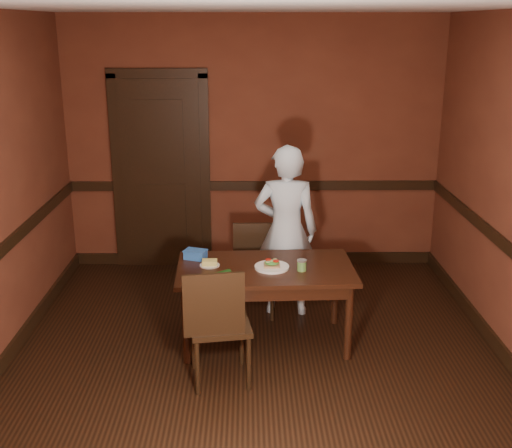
{
  "coord_description": "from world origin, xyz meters",
  "views": [
    {
      "loc": [
        -0.06,
        -4.56,
        2.58
      ],
      "look_at": [
        0.0,
        0.35,
        1.05
      ],
      "focal_mm": 45.0,
      "sensor_mm": 36.0,
      "label": 1
    }
  ],
  "objects_px": {
    "chair_near": "(220,323)",
    "cheese_saucer": "(210,263)",
    "person": "(286,231)",
    "food_tub": "(195,254)",
    "dining_table": "(265,305)",
    "sauce_jar": "(302,265)",
    "chair_far": "(254,272)",
    "sandwich_plate": "(272,266)"
  },
  "relations": [
    {
      "from": "dining_table",
      "to": "food_tub",
      "type": "distance_m",
      "value": 0.73
    },
    {
      "from": "dining_table",
      "to": "sandwich_plate",
      "type": "xyz_separation_m",
      "value": [
        0.05,
        -0.03,
        0.36
      ]
    },
    {
      "from": "food_tub",
      "to": "cheese_saucer",
      "type": "bearing_deg",
      "value": -33.04
    },
    {
      "from": "chair_near",
      "to": "cheese_saucer",
      "type": "relative_size",
      "value": 5.72
    },
    {
      "from": "chair_far",
      "to": "sauce_jar",
      "type": "distance_m",
      "value": 0.82
    },
    {
      "from": "person",
      "to": "chair_far",
      "type": "bearing_deg",
      "value": 13.39
    },
    {
      "from": "sandwich_plate",
      "to": "sauce_jar",
      "type": "height_order",
      "value": "sauce_jar"
    },
    {
      "from": "cheese_saucer",
      "to": "food_tub",
      "type": "distance_m",
      "value": 0.21
    },
    {
      "from": "sauce_jar",
      "to": "cheese_saucer",
      "type": "xyz_separation_m",
      "value": [
        -0.75,
        0.12,
        -0.03
      ]
    },
    {
      "from": "chair_near",
      "to": "cheese_saucer",
      "type": "bearing_deg",
      "value": -89.05
    },
    {
      "from": "person",
      "to": "food_tub",
      "type": "distance_m",
      "value": 0.89
    },
    {
      "from": "chair_far",
      "to": "dining_table",
      "type": "bearing_deg",
      "value": -81.49
    },
    {
      "from": "dining_table",
      "to": "chair_near",
      "type": "bearing_deg",
      "value": -122.76
    },
    {
      "from": "cheese_saucer",
      "to": "food_tub",
      "type": "bearing_deg",
      "value": 127.25
    },
    {
      "from": "cheese_saucer",
      "to": "chair_near",
      "type": "bearing_deg",
      "value": -80.43
    },
    {
      "from": "food_tub",
      "to": "sauce_jar",
      "type": "bearing_deg",
      "value": 1.65
    },
    {
      "from": "person",
      "to": "sandwich_plate",
      "type": "height_order",
      "value": "person"
    },
    {
      "from": "chair_far",
      "to": "chair_near",
      "type": "distance_m",
      "value": 1.19
    },
    {
      "from": "sauce_jar",
      "to": "person",
      "type": "bearing_deg",
      "value": 97.31
    },
    {
      "from": "chair_near",
      "to": "sandwich_plate",
      "type": "xyz_separation_m",
      "value": [
        0.41,
        0.57,
        0.23
      ]
    },
    {
      "from": "chair_far",
      "to": "cheese_saucer",
      "type": "relative_size",
      "value": 5.05
    },
    {
      "from": "chair_far",
      "to": "cheese_saucer",
      "type": "height_order",
      "value": "chair_far"
    },
    {
      "from": "dining_table",
      "to": "cheese_saucer",
      "type": "height_order",
      "value": "cheese_saucer"
    },
    {
      "from": "person",
      "to": "food_tub",
      "type": "xyz_separation_m",
      "value": [
        -0.79,
        -0.41,
        -0.07
      ]
    },
    {
      "from": "chair_near",
      "to": "food_tub",
      "type": "distance_m",
      "value": 0.87
    },
    {
      "from": "dining_table",
      "to": "sauce_jar",
      "type": "distance_m",
      "value": 0.49
    },
    {
      "from": "chair_near",
      "to": "cheese_saucer",
      "type": "xyz_separation_m",
      "value": [
        -0.11,
        0.62,
        0.23
      ]
    },
    {
      "from": "food_tub",
      "to": "dining_table",
      "type": "bearing_deg",
      "value": 1.05
    },
    {
      "from": "dining_table",
      "to": "person",
      "type": "xyz_separation_m",
      "value": [
        0.2,
        0.61,
        0.45
      ]
    },
    {
      "from": "dining_table",
      "to": "sauce_jar",
      "type": "height_order",
      "value": "sauce_jar"
    },
    {
      "from": "chair_far",
      "to": "sandwich_plate",
      "type": "height_order",
      "value": "chair_far"
    },
    {
      "from": "chair_near",
      "to": "food_tub",
      "type": "bearing_deg",
      "value": -82.16
    },
    {
      "from": "dining_table",
      "to": "cheese_saucer",
      "type": "xyz_separation_m",
      "value": [
        -0.46,
        0.03,
        0.36
      ]
    },
    {
      "from": "dining_table",
      "to": "sandwich_plate",
      "type": "bearing_deg",
      "value": -32.27
    },
    {
      "from": "chair_far",
      "to": "sauce_jar",
      "type": "height_order",
      "value": "chair_far"
    },
    {
      "from": "chair_near",
      "to": "person",
      "type": "relative_size",
      "value": 0.59
    },
    {
      "from": "chair_far",
      "to": "person",
      "type": "relative_size",
      "value": 0.52
    },
    {
      "from": "chair_far",
      "to": "sauce_jar",
      "type": "xyz_separation_m",
      "value": [
        0.38,
        -0.65,
        0.31
      ]
    },
    {
      "from": "sauce_jar",
      "to": "food_tub",
      "type": "bearing_deg",
      "value": 161.94
    },
    {
      "from": "chair_far",
      "to": "person",
      "type": "distance_m",
      "value": 0.48
    },
    {
      "from": "chair_far",
      "to": "food_tub",
      "type": "distance_m",
      "value": 0.69
    },
    {
      "from": "chair_near",
      "to": "sauce_jar",
      "type": "relative_size",
      "value": 10.15
    }
  ]
}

